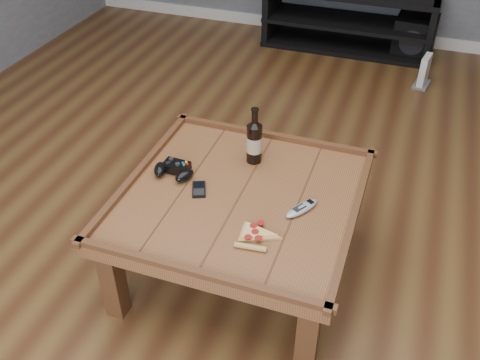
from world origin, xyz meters
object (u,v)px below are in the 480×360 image
(pizza_slice, at_px, (254,235))
(game_console, at_px, (424,72))
(media_console, at_px, (348,20))
(coffee_table, at_px, (240,206))
(beer_bottle, at_px, (254,141))
(subwoofer, at_px, (415,36))
(smartphone, at_px, (199,189))
(remote_control, at_px, (302,208))
(game_controller, at_px, (174,170))

(pizza_slice, relative_size, game_console, 1.00)
(media_console, bearing_deg, coffee_table, -90.00)
(beer_bottle, distance_m, subwoofer, 2.63)
(smartphone, xyz_separation_m, subwoofer, (0.73, 2.83, -0.30))
(media_console, xyz_separation_m, remote_control, (0.27, -2.76, 0.22))
(subwoofer, xyz_separation_m, game_console, (0.12, -0.56, -0.05))
(pizza_slice, bearing_deg, subwoofer, 76.28)
(coffee_table, xyz_separation_m, game_console, (0.68, 2.24, -0.28))
(media_console, relative_size, subwoofer, 4.10)
(remote_control, bearing_deg, subwoofer, 115.62)
(smartphone, bearing_deg, coffee_table, -13.47)
(pizza_slice, distance_m, subwoofer, 3.07)
(media_console, bearing_deg, subwoofer, 4.98)
(smartphone, relative_size, game_console, 0.51)
(remote_control, height_order, subwoofer, remote_control)
(game_controller, xyz_separation_m, remote_control, (0.60, -0.05, -0.01))
(smartphone, distance_m, remote_control, 0.45)
(smartphone, bearing_deg, pizza_slice, -54.44)
(coffee_table, bearing_deg, media_console, 90.00)
(pizza_slice, distance_m, smartphone, 0.37)
(remote_control, bearing_deg, game_console, 111.14)
(media_console, height_order, pizza_slice, media_console)
(game_controller, distance_m, pizza_slice, 0.54)
(game_controller, bearing_deg, media_console, 85.52)
(pizza_slice, height_order, smartphone, pizza_slice)
(pizza_slice, relative_size, remote_control, 1.34)
(pizza_slice, xyz_separation_m, game_console, (0.54, 2.47, -0.35))
(game_controller, bearing_deg, subwoofer, 74.70)
(pizza_slice, bearing_deg, game_controller, 144.41)
(game_controller, bearing_deg, smartphone, -22.59)
(pizza_slice, bearing_deg, game_console, 71.76)
(media_console, bearing_deg, game_console, -36.92)
(pizza_slice, bearing_deg, beer_bottle, 102.44)
(pizza_slice, height_order, subwoofer, pizza_slice)
(coffee_table, relative_size, pizza_slice, 4.37)
(game_console, bearing_deg, subwoofer, 112.17)
(beer_bottle, relative_size, game_console, 1.18)
(pizza_slice, relative_size, subwoofer, 0.69)
(media_console, bearing_deg, beer_bottle, -90.56)
(beer_bottle, xyz_separation_m, pizza_slice, (0.16, -0.49, -0.10))
(media_console, height_order, remote_control, media_console)
(remote_control, bearing_deg, pizza_slice, -91.23)
(coffee_table, distance_m, beer_bottle, 0.32)
(beer_bottle, relative_size, game_controller, 1.33)
(coffee_table, distance_m, pizza_slice, 0.27)
(game_controller, xyz_separation_m, pizza_slice, (0.47, -0.27, -0.02))
(game_controller, distance_m, game_console, 2.45)
(subwoofer, height_order, game_console, subwoofer)
(game_console, bearing_deg, smartphone, -101.11)
(smartphone, xyz_separation_m, remote_control, (0.45, 0.02, 0.01))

